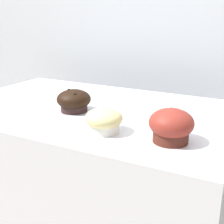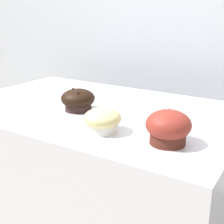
{
  "view_description": "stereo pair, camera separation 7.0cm",
  "coord_description": "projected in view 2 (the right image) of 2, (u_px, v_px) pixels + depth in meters",
  "views": [
    {
      "loc": [
        0.55,
        -0.89,
        1.28
      ],
      "look_at": [
        0.16,
        -0.14,
        1.0
      ],
      "focal_mm": 50.0,
      "sensor_mm": 36.0,
      "label": 1
    },
    {
      "loc": [
        0.61,
        -0.86,
        1.28
      ],
      "look_at": [
        0.16,
        -0.14,
        1.0
      ],
      "focal_mm": 50.0,
      "sensor_mm": 36.0,
      "label": 2
    }
  ],
  "objects": [
    {
      "name": "wall_back",
      "position": [
        162.0,
        89.0,
        1.6
      ],
      "size": [
        3.2,
        0.1,
        1.8
      ],
      "primitive_type": "cube",
      "color": "#B2B7BC",
      "rests_on": "ground"
    },
    {
      "name": "muffin_front_center",
      "position": [
        103.0,
        120.0,
        0.86
      ],
      "size": [
        0.1,
        0.1,
        0.07
      ],
      "color": "white",
      "rests_on": "display_counter"
    },
    {
      "name": "muffin_back_right",
      "position": [
        168.0,
        127.0,
        0.78
      ],
      "size": [
        0.11,
        0.11,
        0.09
      ],
      "color": "#4F2117",
      "rests_on": "display_counter"
    },
    {
      "name": "muffin_back_left",
      "position": [
        78.0,
        100.0,
        1.05
      ],
      "size": [
        0.11,
        0.11,
        0.08
      ],
      "color": "#311F1C",
      "rests_on": "display_counter"
    },
    {
      "name": "display_counter",
      "position": [
        96.0,
        221.0,
        1.25
      ],
      "size": [
        1.0,
        0.64,
        0.96
      ],
      "primitive_type": "cube",
      "color": "silver",
      "rests_on": "ground"
    }
  ]
}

